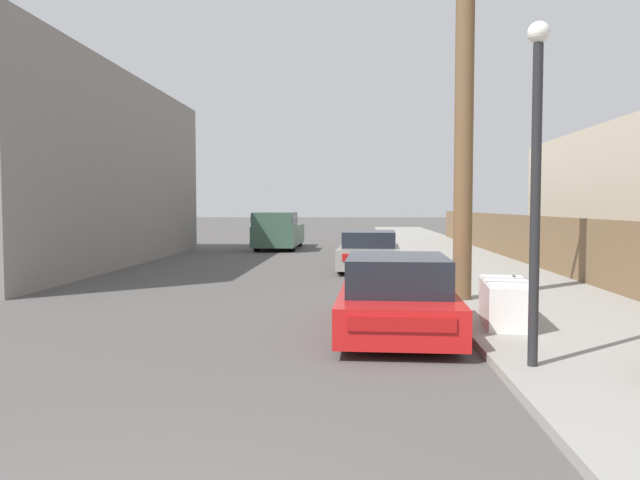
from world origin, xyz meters
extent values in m
cube|color=gray|center=(5.30, 23.50, 0.06)|extent=(4.20, 63.00, 0.12)
cube|color=white|center=(3.94, 7.44, 0.46)|extent=(0.89, 1.79, 0.69)
cube|color=white|center=(3.94, 7.44, 0.82)|extent=(0.85, 1.72, 0.03)
cube|color=#333335|center=(4.19, 7.95, 0.85)|extent=(0.05, 0.20, 0.02)
cube|color=gray|center=(3.97, 7.71, 0.84)|extent=(0.73, 0.14, 0.01)
cube|color=gray|center=(3.91, 7.18, 0.84)|extent=(0.73, 0.14, 0.01)
cube|color=red|center=(2.14, 7.44, 0.43)|extent=(1.96, 4.56, 0.56)
cube|color=black|center=(2.13, 7.03, 0.98)|extent=(1.63, 2.21, 0.56)
cube|color=#B21414|center=(2.07, 5.17, 0.52)|extent=(1.41, 0.08, 0.20)
cylinder|color=black|center=(1.41, 8.86, 0.32)|extent=(0.22, 0.66, 0.65)
cylinder|color=black|center=(2.97, 8.81, 0.32)|extent=(0.22, 0.66, 0.65)
cylinder|color=black|center=(1.31, 6.07, 0.32)|extent=(0.22, 0.66, 0.65)
cylinder|color=black|center=(2.88, 6.02, 0.32)|extent=(0.22, 0.66, 0.65)
cube|color=gray|center=(1.92, 17.14, 0.46)|extent=(2.07, 4.32, 0.62)
cube|color=black|center=(1.91, 16.97, 1.01)|extent=(1.72, 2.44, 0.49)
cube|color=#B21414|center=(1.82, 15.01, 0.57)|extent=(1.46, 0.10, 0.22)
cylinder|color=black|center=(1.16, 18.48, 0.34)|extent=(0.23, 0.69, 0.68)
cylinder|color=black|center=(2.80, 18.41, 0.34)|extent=(0.23, 0.69, 0.68)
cylinder|color=black|center=(1.04, 15.86, 0.34)|extent=(0.23, 0.69, 0.68)
cylinder|color=black|center=(2.67, 15.79, 0.34)|extent=(0.23, 0.69, 0.68)
cube|color=#385647|center=(-2.20, 26.98, 0.66)|extent=(1.94, 5.65, 0.93)
cube|color=#385647|center=(-2.20, 25.43, 1.44)|extent=(1.81, 2.55, 0.63)
cube|color=black|center=(-2.20, 25.43, 1.46)|extent=(1.85, 2.50, 0.35)
cylinder|color=black|center=(-1.41, 25.23, 0.39)|extent=(0.26, 0.79, 0.79)
cylinder|color=black|center=(-3.00, 25.24, 0.39)|extent=(0.26, 0.79, 0.79)
cylinder|color=black|center=(-1.39, 28.73, 0.39)|extent=(0.26, 0.79, 0.79)
cylinder|color=black|center=(-2.99, 28.73, 0.39)|extent=(0.26, 0.79, 0.79)
cylinder|color=brown|center=(3.68, 10.15, 3.92)|extent=(0.38, 0.38, 7.61)
cylinder|color=#232326|center=(3.62, 4.72, 2.04)|extent=(0.12, 0.12, 3.85)
sphere|color=white|center=(3.62, 4.72, 4.10)|extent=(0.26, 0.26, 0.26)
cube|color=brown|center=(7.25, 18.36, 0.93)|extent=(0.08, 37.37, 1.62)
cube|color=gray|center=(-9.66, 18.40, 3.28)|extent=(7.00, 16.45, 6.56)
camera|label=1|loc=(1.47, -2.87, 2.06)|focal=35.00mm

